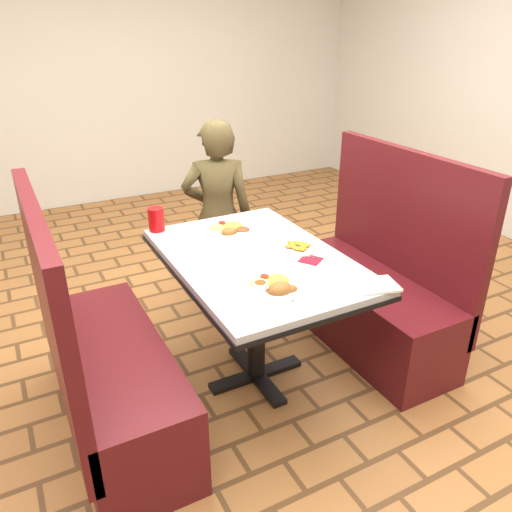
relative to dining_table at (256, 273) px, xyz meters
name	(u,v)px	position (x,y,z in m)	size (l,w,h in m)	color
dining_table	(256,273)	(0.00, 0.00, 0.00)	(0.81, 1.21, 0.75)	#B0B3B5
booth_bench_left	(105,371)	(-0.80, 0.00, -0.32)	(0.47, 1.20, 1.17)	#571318
booth_bench_right	(373,293)	(0.80, 0.00, -0.32)	(0.47, 1.20, 1.17)	#571318
diner_person	(218,216)	(0.18, 0.89, -0.02)	(0.46, 0.31, 1.27)	brown
near_dinner_plate	(275,283)	(-0.09, -0.34, 0.12)	(0.26, 0.26, 0.08)	white
far_dinner_plate	(230,228)	(0.02, 0.35, 0.12)	(0.27, 0.27, 0.07)	white
plantain_plate	(298,247)	(0.23, -0.03, 0.11)	(0.20, 0.20, 0.03)	white
maroon_napkin	(311,260)	(0.22, -0.17, 0.10)	(0.10, 0.10, 0.00)	maroon
spoon_utensil	(307,256)	(0.22, -0.13, 0.10)	(0.01, 0.13, 0.00)	silver
red_tumbler	(156,219)	(-0.33, 0.56, 0.16)	(0.09, 0.09, 0.13)	red
paper_napkin	(375,285)	(0.32, -0.53, 0.10)	(0.19, 0.15, 0.01)	silver
knife_utensil	(286,290)	(-0.06, -0.39, 0.11)	(0.01, 0.18, 0.00)	silver
fork_utensil	(267,290)	(-0.13, -0.35, 0.11)	(0.01, 0.15, 0.00)	silver
lettuce_shreds	(257,250)	(0.04, 0.06, 0.10)	(0.28, 0.32, 0.00)	#80B046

